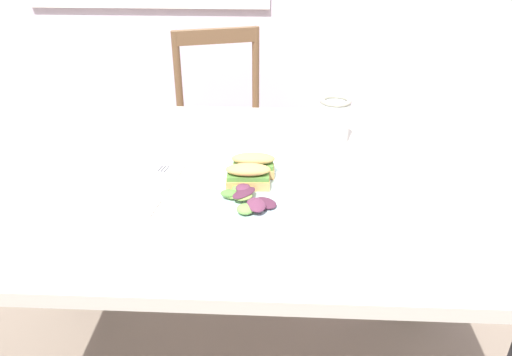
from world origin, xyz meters
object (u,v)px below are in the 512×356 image
at_px(dining_table, 237,214).
at_px(sandwich_half_front, 248,176).
at_px(mason_jar_iced_tea, 334,122).
at_px(plate_lunch, 255,193).
at_px(fork_on_napkin, 153,181).
at_px(cup_extra_side, 423,149).
at_px(chair_wooden_far, 225,136).
at_px(sandwich_half_back, 253,164).

height_order(dining_table, sandwich_half_front, sandwich_half_front).
bearing_deg(dining_table, mason_jar_iced_tea, 37.46).
bearing_deg(mason_jar_iced_tea, dining_table, -142.54).
distance_m(dining_table, plate_lunch, 0.17).
relative_size(sandwich_half_front, mason_jar_iced_tea, 0.81).
bearing_deg(plate_lunch, dining_table, 116.15).
distance_m(plate_lunch, fork_on_napkin, 0.24).
bearing_deg(plate_lunch, fork_on_napkin, 170.31).
distance_m(dining_table, mason_jar_iced_tea, 0.36).
relative_size(plate_lunch, cup_extra_side, 3.20).
xyz_separation_m(sandwich_half_front, fork_on_napkin, (-0.22, 0.02, -0.03)).
bearing_deg(mason_jar_iced_tea, chair_wooden_far, 118.54).
bearing_deg(chair_wooden_far, fork_on_napkin, -93.64).
xyz_separation_m(dining_table, cup_extra_side, (0.45, 0.06, 0.16)).
bearing_deg(sandwich_half_back, fork_on_napkin, -172.33).
distance_m(fork_on_napkin, mason_jar_iced_tea, 0.51).
bearing_deg(plate_lunch, mason_jar_iced_tea, 56.18).
xyz_separation_m(plate_lunch, mason_jar_iced_tea, (0.20, 0.29, 0.05)).
relative_size(chair_wooden_far, plate_lunch, 3.03).
bearing_deg(sandwich_half_front, dining_table, 111.64).
height_order(plate_lunch, fork_on_napkin, plate_lunch).
relative_size(sandwich_half_back, cup_extra_side, 1.12).
height_order(dining_table, plate_lunch, plate_lunch).
xyz_separation_m(chair_wooden_far, sandwich_half_front, (0.16, -0.97, 0.33)).
xyz_separation_m(chair_wooden_far, fork_on_napkin, (-0.06, -0.94, 0.30)).
bearing_deg(cup_extra_side, plate_lunch, -158.26).
distance_m(plate_lunch, sandwich_half_back, 0.08).
xyz_separation_m(sandwich_half_back, cup_extra_side, (0.41, 0.09, 0.01)).
xyz_separation_m(sandwich_half_front, mason_jar_iced_tea, (0.21, 0.28, 0.02)).
height_order(plate_lunch, mason_jar_iced_tea, mason_jar_iced_tea).
relative_size(dining_table, cup_extra_side, 14.79).
height_order(sandwich_half_front, cup_extra_side, cup_extra_side).
height_order(sandwich_half_back, mason_jar_iced_tea, mason_jar_iced_tea).
bearing_deg(dining_table, sandwich_half_back, -36.98).
bearing_deg(mason_jar_iced_tea, fork_on_napkin, -149.72).
xyz_separation_m(fork_on_napkin, mason_jar_iced_tea, (0.43, 0.25, 0.05)).
xyz_separation_m(dining_table, plate_lunch, (0.05, -0.10, 0.12)).
bearing_deg(mason_jar_iced_tea, sandwich_half_back, -132.60).
distance_m(sandwich_half_front, cup_extra_side, 0.44).
bearing_deg(fork_on_napkin, sandwich_half_front, -6.09).
distance_m(chair_wooden_far, cup_extra_side, 1.06).
relative_size(chair_wooden_far, sandwich_half_back, 8.65).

